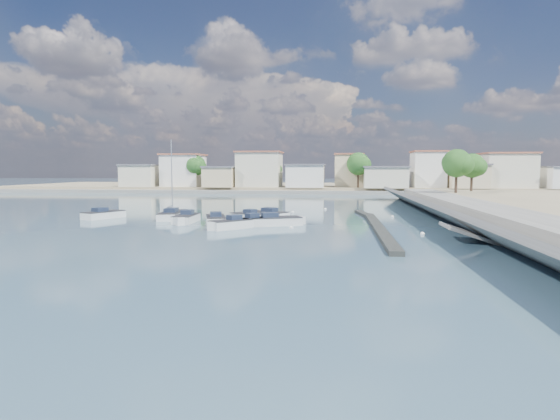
% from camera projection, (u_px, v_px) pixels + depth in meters
% --- Properties ---
extents(ground, '(400.00, 400.00, 0.00)m').
position_uv_depth(ground, '(316.00, 205.00, 73.04)').
color(ground, '#27414F').
rests_on(ground, ground).
extents(seawall_walkway, '(5.00, 90.00, 1.80)m').
position_uv_depth(seawall_walkway, '(500.00, 219.00, 44.06)').
color(seawall_walkway, slate).
rests_on(seawall_walkway, ground).
extents(breakwater, '(2.00, 31.02, 0.35)m').
position_uv_depth(breakwater, '(375.00, 225.00, 45.19)').
color(breakwater, black).
rests_on(breakwater, ground).
extents(far_shore_land, '(160.00, 40.00, 1.40)m').
position_uv_depth(far_shore_land, '(324.00, 187.00, 124.42)').
color(far_shore_land, gray).
rests_on(far_shore_land, ground).
extents(far_shore_quay, '(160.00, 2.50, 0.80)m').
position_uv_depth(far_shore_quay, '(322.00, 192.00, 103.67)').
color(far_shore_quay, slate).
rests_on(far_shore_quay, ground).
extents(far_town, '(113.01, 12.80, 8.35)m').
position_uv_depth(far_town, '(369.00, 172.00, 107.86)').
color(far_town, beige).
rests_on(far_town, far_shore_land).
extents(shore_trees, '(74.56, 38.32, 7.92)m').
position_uv_depth(shore_trees, '(361.00, 166.00, 99.32)').
color(shore_trees, '#38281E').
rests_on(shore_trees, ground).
extents(motorboat_a, '(3.10, 5.22, 1.48)m').
position_uv_depth(motorboat_a, '(216.00, 220.00, 47.61)').
color(motorboat_a, silver).
rests_on(motorboat_a, ground).
extents(motorboat_b, '(3.82, 3.78, 1.48)m').
position_uv_depth(motorboat_b, '(257.00, 222.00, 45.97)').
color(motorboat_b, silver).
rests_on(motorboat_b, ground).
extents(motorboat_c, '(5.64, 4.22, 1.48)m').
position_uv_depth(motorboat_c, '(264.00, 215.00, 52.70)').
color(motorboat_c, silver).
rests_on(motorboat_c, ground).
extents(motorboat_d, '(3.97, 4.03, 1.48)m').
position_uv_depth(motorboat_d, '(229.00, 225.00, 43.51)').
color(motorboat_d, silver).
rests_on(motorboat_d, ground).
extents(motorboat_e, '(3.67, 5.29, 1.48)m').
position_uv_depth(motorboat_e, '(106.00, 215.00, 52.88)').
color(motorboat_e, silver).
rests_on(motorboat_e, ground).
extents(motorboat_f, '(4.20, 3.53, 1.48)m').
position_uv_depth(motorboat_f, '(246.00, 217.00, 50.50)').
color(motorboat_f, silver).
rests_on(motorboat_f, ground).
extents(motorboat_g, '(1.96, 5.33, 1.48)m').
position_uv_depth(motorboat_g, '(186.00, 219.00, 48.52)').
color(motorboat_g, silver).
rests_on(motorboat_g, ground).
extents(motorboat_h, '(5.80, 3.84, 1.48)m').
position_uv_depth(motorboat_h, '(278.00, 221.00, 46.44)').
color(motorboat_h, silver).
rests_on(motorboat_h, ground).
extents(sailboat, '(2.81, 6.94, 9.00)m').
position_uv_depth(sailboat, '(173.00, 215.00, 52.61)').
color(sailboat, silver).
rests_on(sailboat, ground).
extents(mooring_buoys, '(13.20, 32.58, 0.36)m').
position_uv_depth(mooring_buoys, '(347.00, 222.00, 48.98)').
color(mooring_buoys, white).
rests_on(mooring_buoys, ground).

